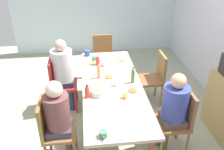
% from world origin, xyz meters
% --- Properties ---
extents(ground_plane, '(7.03, 7.03, 0.00)m').
position_xyz_m(ground_plane, '(0.00, 0.00, 0.00)').
color(ground_plane, '#9D9F88').
extents(dining_table, '(2.24, 0.82, 0.74)m').
position_xyz_m(dining_table, '(0.00, 0.00, 0.66)').
color(dining_table, '#C7AB9A').
rests_on(dining_table, ground_plane).
extents(chair_0, '(0.40, 0.40, 0.90)m').
position_xyz_m(chair_0, '(-0.56, 0.79, 0.51)').
color(chair_0, brown).
rests_on(chair_0, ground_plane).
extents(chair_1, '(0.40, 0.40, 0.90)m').
position_xyz_m(chair_1, '(0.56, -0.79, 0.51)').
color(chair_1, brown).
rests_on(chair_1, ground_plane).
extents(person_1, '(0.30, 0.30, 1.16)m').
position_xyz_m(person_1, '(0.56, -0.70, 0.70)').
color(person_1, '#44433A').
rests_on(person_1, ground_plane).
extents(chair_2, '(0.40, 0.40, 0.90)m').
position_xyz_m(chair_2, '(-1.50, 0.00, 0.51)').
color(chair_2, brown).
rests_on(chair_2, ground_plane).
extents(chair_3, '(0.40, 0.40, 0.90)m').
position_xyz_m(chair_3, '(0.56, 0.79, 0.51)').
color(chair_3, brown).
rests_on(chair_3, ground_plane).
extents(person_3, '(0.31, 0.31, 1.16)m').
position_xyz_m(person_3, '(0.56, 0.70, 0.70)').
color(person_3, brown).
rests_on(person_3, ground_plane).
extents(chair_4, '(0.40, 0.40, 0.90)m').
position_xyz_m(chair_4, '(-0.56, -0.79, 0.51)').
color(chair_4, '#BB302C').
rests_on(chair_4, ground_plane).
extents(person_4, '(0.33, 0.33, 1.22)m').
position_xyz_m(person_4, '(-0.56, -0.70, 0.73)').
color(person_4, '#372A4E').
rests_on(person_4, ground_plane).
extents(plate_0, '(0.25, 0.25, 0.04)m').
position_xyz_m(plate_0, '(-0.18, -0.02, 0.75)').
color(plate_0, silver).
rests_on(plate_0, dining_table).
extents(plate_1, '(0.24, 0.24, 0.04)m').
position_xyz_m(plate_1, '(-0.71, 0.26, 0.75)').
color(plate_1, white).
rests_on(plate_1, dining_table).
extents(plate_2, '(0.25, 0.25, 0.04)m').
position_xyz_m(plate_2, '(-0.67, -0.26, 0.75)').
color(plate_2, white).
rests_on(plate_2, dining_table).
extents(plate_3, '(0.23, 0.23, 0.04)m').
position_xyz_m(plate_3, '(0.23, 0.25, 0.75)').
color(plate_3, white).
rests_on(plate_3, dining_table).
extents(bowl_0, '(0.20, 0.20, 0.10)m').
position_xyz_m(bowl_0, '(0.23, -0.21, 0.79)').
color(bowl_0, beige).
rests_on(bowl_0, dining_table).
extents(cup_0, '(0.11, 0.07, 0.08)m').
position_xyz_m(cup_0, '(-0.79, -0.21, 0.78)').
color(cup_0, '#3D865C').
rests_on(cup_0, dining_table).
extents(cup_1, '(0.12, 0.09, 0.08)m').
position_xyz_m(cup_1, '(-0.59, -0.05, 0.78)').
color(cup_1, white).
rests_on(cup_1, dining_table).
extents(cup_2, '(0.11, 0.07, 0.08)m').
position_xyz_m(cup_2, '(0.35, 0.13, 0.78)').
color(cup_2, '#E0C254').
rests_on(cup_2, dining_table).
extents(cup_3, '(0.12, 0.09, 0.07)m').
position_xyz_m(cup_3, '(1.01, -0.21, 0.77)').
color(cup_3, '#488A5E').
rests_on(cup_3, dining_table).
extents(cup_4, '(0.12, 0.09, 0.10)m').
position_xyz_m(cup_4, '(-1.01, -0.31, 0.79)').
color(cup_4, '#2F599E').
rests_on(cup_4, dining_table).
extents(cup_5, '(0.11, 0.07, 0.07)m').
position_xyz_m(cup_5, '(0.04, 0.05, 0.77)').
color(cup_5, white).
rests_on(cup_5, dining_table).
extents(bottle_0, '(0.05, 0.05, 0.24)m').
position_xyz_m(bottle_0, '(-0.21, -0.17, 0.85)').
color(bottle_0, tan).
rests_on(bottle_0, dining_table).
extents(bottle_1, '(0.07, 0.07, 0.19)m').
position_xyz_m(bottle_1, '(-0.60, -0.16, 0.82)').
color(bottle_1, red).
rests_on(bottle_1, dining_table).
extents(bottle_2, '(0.06, 0.06, 0.18)m').
position_xyz_m(bottle_2, '(0.28, -0.35, 0.82)').
color(bottle_2, '#DD3C37').
rests_on(bottle_2, dining_table).
extents(bottle_3, '(0.05, 0.05, 0.24)m').
position_xyz_m(bottle_3, '(-0.02, 0.29, 0.85)').
color(bottle_3, '#50753C').
rests_on(bottle_3, dining_table).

